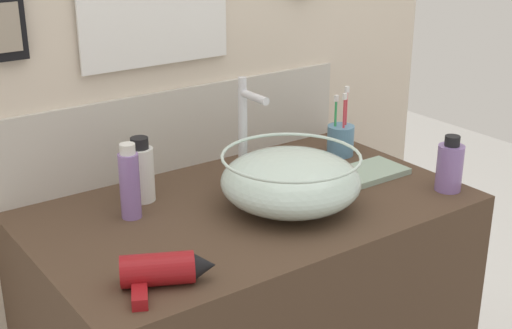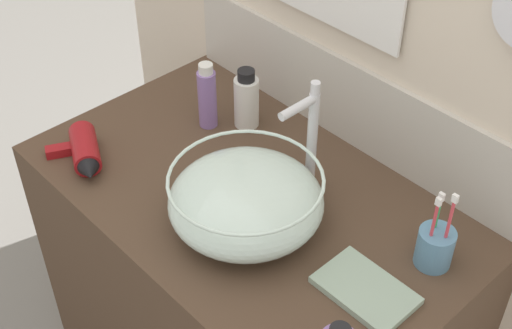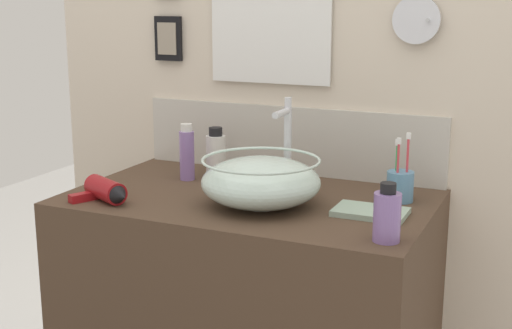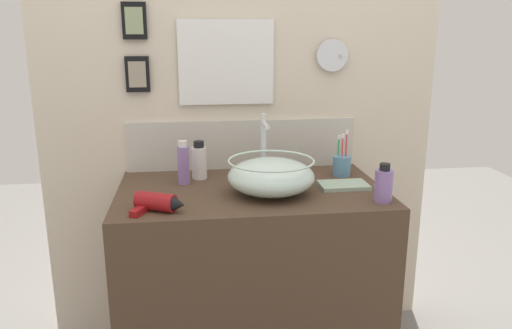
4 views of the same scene
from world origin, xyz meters
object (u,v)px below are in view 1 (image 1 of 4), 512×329
object	(u,v)px
hair_drier	(164,271)
spray_bottle	(130,183)
shampoo_bottle	(450,166)
lotion_bottle	(141,172)
glass_bowl_sink	(291,180)
faucet	(245,125)
toothbrush_cup	(341,139)
hand_towel	(369,172)

from	to	relation	value
hair_drier	spray_bottle	size ratio (longest dim) A/B	1.10
shampoo_bottle	lotion_bottle	distance (m)	0.78
glass_bowl_sink	lotion_bottle	distance (m)	0.37
faucet	lotion_bottle	xyz separation A→B (m)	(-0.27, 0.06, -0.09)
toothbrush_cup	hand_towel	distance (m)	0.18
hand_towel	hair_drier	bearing A→B (deg)	-165.65
spray_bottle	hand_towel	world-z (taller)	spray_bottle
toothbrush_cup	spray_bottle	bearing A→B (deg)	-177.26
faucet	lotion_bottle	distance (m)	0.29
glass_bowl_sink	toothbrush_cup	bearing A→B (deg)	30.92
glass_bowl_sink	shampoo_bottle	xyz separation A→B (m)	(0.40, -0.15, -0.01)
hair_drier	toothbrush_cup	size ratio (longest dim) A/B	1.00
shampoo_bottle	spray_bottle	world-z (taller)	spray_bottle
lotion_bottle	spray_bottle	size ratio (longest dim) A/B	0.90
hair_drier	shampoo_bottle	distance (m)	0.83
lotion_bottle	spray_bottle	bearing A→B (deg)	-132.00
toothbrush_cup	lotion_bottle	world-z (taller)	toothbrush_cup
spray_bottle	hand_towel	bearing A→B (deg)	-11.59
glass_bowl_sink	hand_towel	bearing A→B (deg)	8.07
shampoo_bottle	spray_bottle	xyz separation A→B (m)	(-0.74, 0.33, 0.02)
glass_bowl_sink	spray_bottle	xyz separation A→B (m)	(-0.34, 0.18, 0.02)
shampoo_bottle	glass_bowl_sink	bearing A→B (deg)	159.47
faucet	lotion_bottle	size ratio (longest dim) A/B	1.73
toothbrush_cup	spray_bottle	size ratio (longest dim) A/B	1.11
faucet	shampoo_bottle	distance (m)	0.54
glass_bowl_sink	hand_towel	world-z (taller)	glass_bowl_sink
lotion_bottle	toothbrush_cup	bearing A→B (deg)	-3.79
faucet	hair_drier	size ratio (longest dim) A/B	1.41
glass_bowl_sink	toothbrush_cup	world-z (taller)	toothbrush_cup
glass_bowl_sink	lotion_bottle	bearing A→B (deg)	137.39
shampoo_bottle	lotion_bottle	size ratio (longest dim) A/B	0.89
toothbrush_cup	shampoo_bottle	distance (m)	0.36
toothbrush_cup	faucet	bearing A→B (deg)	-177.22
hair_drier	hand_towel	size ratio (longest dim) A/B	1.03
hair_drier	spray_bottle	world-z (taller)	spray_bottle
toothbrush_cup	glass_bowl_sink	bearing A→B (deg)	-149.08
toothbrush_cup	hand_towel	xyz separation A→B (m)	(-0.04, -0.17, -0.04)
glass_bowl_sink	hand_towel	xyz separation A→B (m)	(0.31, 0.04, -0.06)
hair_drier	lotion_bottle	bearing A→B (deg)	68.69
glass_bowl_sink	faucet	bearing A→B (deg)	90.00
hair_drier	toothbrush_cup	world-z (taller)	toothbrush_cup
spray_bottle	shampoo_bottle	bearing A→B (deg)	-23.82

